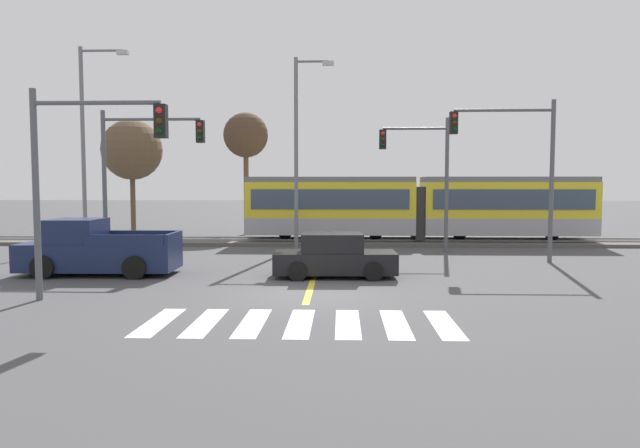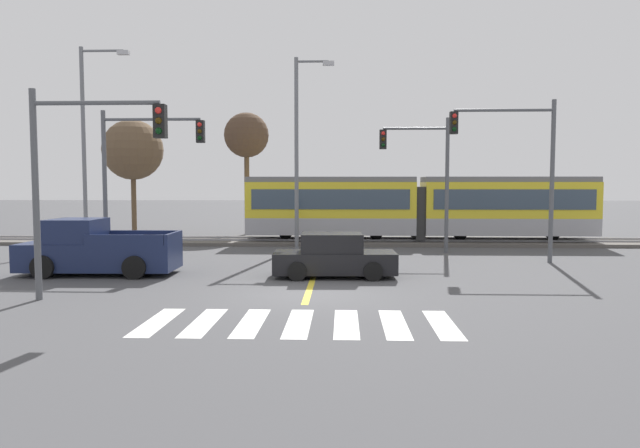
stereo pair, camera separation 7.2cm
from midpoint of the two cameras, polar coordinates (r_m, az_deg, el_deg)
ground_plane at (r=16.77m, az=-1.08°, el=-7.02°), size 200.00×200.00×0.00m
track_bed at (r=31.21m, az=0.50°, el=-1.75°), size 120.00×4.00×0.18m
rail_near at (r=30.48m, az=0.46°, el=-1.62°), size 120.00×0.08×0.10m
rail_far at (r=31.91m, az=0.55°, el=-1.37°), size 120.00×0.08×0.10m
light_rail_tram at (r=31.33m, az=9.87°, el=1.80°), size 18.50×2.64×3.43m
crosswalk_stripe_0 at (r=13.96m, az=-15.82°, el=-9.39°), size 0.57×2.80×0.01m
crosswalk_stripe_1 at (r=13.67m, az=-11.36°, el=-9.61°), size 0.57×2.80×0.01m
crosswalk_stripe_2 at (r=13.46m, az=-6.74°, el=-9.77°), size 0.57×2.80×0.01m
crosswalk_stripe_3 at (r=13.33m, az=-1.99°, el=-9.87°), size 0.57×2.80×0.01m
crosswalk_stripe_4 at (r=13.30m, az=2.81°, el=-9.91°), size 0.57×2.80×0.01m
crosswalk_stripe_5 at (r=13.36m, az=7.60°, el=-9.88°), size 0.57×2.80×0.01m
crosswalk_stripe_6 at (r=13.51m, az=12.32°, el=-9.78°), size 0.57×2.80×0.01m
lane_centre_line at (r=22.23m, az=-0.24°, el=-4.29°), size 0.20×14.13×0.01m
sedan_crossing at (r=19.74m, az=1.53°, el=-3.30°), size 4.26×2.03×1.52m
pickup_truck at (r=21.73m, az=-21.38°, el=-2.52°), size 5.44×2.33×1.98m
traffic_light_mid_right at (r=24.65m, az=19.31°, el=6.52°), size 4.25×0.38×6.62m
traffic_light_near_left at (r=16.89m, az=-22.72°, el=5.90°), size 3.75×0.38×5.79m
traffic_light_far_right at (r=27.19m, az=10.52°, el=5.79°), size 3.25×0.38×6.30m
traffic_light_mid_left at (r=24.54m, az=-17.63°, el=6.03°), size 4.25×0.38×6.21m
street_lamp_west at (r=30.63m, az=-22.15°, el=8.15°), size 2.47×0.28×9.91m
street_lamp_centre at (r=28.54m, az=-1.98°, el=8.14°), size 1.97×0.28×9.43m
bare_tree_far_west at (r=38.94m, az=-18.17°, el=7.03°), size 3.87×3.87×7.37m
bare_tree_west at (r=36.95m, az=-7.31°, el=8.68°), size 2.84×2.84×7.77m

